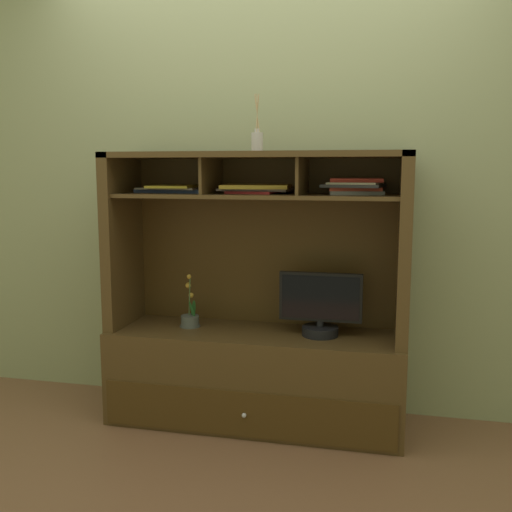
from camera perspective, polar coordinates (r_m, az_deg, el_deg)
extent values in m
cube|color=brown|center=(3.36, 0.00, -15.74)|extent=(6.00, 6.00, 0.02)
cube|color=#91986B|center=(3.34, 1.09, 9.03)|extent=(6.00, 0.02, 2.80)
cube|color=#4A3519|center=(3.26, 0.00, -11.55)|extent=(1.57, 0.50, 0.50)
cube|color=#422C10|center=(3.07, -1.11, -15.12)|extent=(1.51, 0.01, 0.24)
sphere|color=silver|center=(3.06, -1.17, -15.20)|extent=(0.02, 0.02, 0.02)
cube|color=#4A3519|center=(3.34, -12.77, 1.56)|extent=(0.06, 0.44, 0.95)
cube|color=#4A3519|center=(3.01, 14.18, 0.77)|extent=(0.06, 0.44, 0.95)
cube|color=#422C10|center=(3.29, 0.82, 1.41)|extent=(1.51, 0.02, 0.92)
cube|color=#4A3519|center=(3.06, 0.00, 9.78)|extent=(1.57, 0.44, 0.03)
cube|color=#4A3519|center=(3.07, 0.00, 5.87)|extent=(1.45, 0.40, 0.02)
cube|color=#4A3519|center=(3.13, -4.37, 7.76)|extent=(0.02, 0.37, 0.18)
cube|color=#4A3519|center=(3.02, 4.53, 7.74)|extent=(0.02, 0.37, 0.18)
cylinder|color=black|center=(3.11, 6.23, -7.24)|extent=(0.19, 0.19, 0.05)
cylinder|color=black|center=(3.10, 6.24, -6.53)|extent=(0.04, 0.04, 0.03)
cube|color=black|center=(3.07, 6.28, -3.96)|extent=(0.43, 0.03, 0.25)
cube|color=black|center=(3.05, 6.25, -4.03)|extent=(0.40, 0.00, 0.22)
cylinder|color=#4C4F48|center=(3.28, -6.42, -6.28)|extent=(0.10, 0.10, 0.06)
cylinder|color=#4C4F48|center=(3.29, -6.41, -6.74)|extent=(0.11, 0.11, 0.01)
cylinder|color=#4C6B38|center=(3.25, -6.46, -3.86)|extent=(0.02, 0.02, 0.22)
sphere|color=#BE8D2C|center=(3.27, -6.32, -3.80)|extent=(0.03, 0.03, 0.03)
sphere|color=#BE8D2C|center=(3.26, -6.59, -2.84)|extent=(0.03, 0.03, 0.03)
sphere|color=#BE8D2C|center=(3.21, -6.51, -1.99)|extent=(0.02, 0.02, 0.02)
ellipsoid|color=#245A24|center=(3.26, -6.20, -5.30)|extent=(0.04, 0.05, 0.11)
ellipsoid|color=#245A24|center=(3.27, -6.09, -5.22)|extent=(0.05, 0.07, 0.13)
cube|color=#B1262A|center=(3.12, -0.20, 6.22)|extent=(0.26, 0.27, 0.01)
cube|color=gray|center=(3.12, -0.01, 6.47)|extent=(0.38, 0.24, 0.01)
cube|color=gold|center=(3.11, 0.02, 6.76)|extent=(0.37, 0.33, 0.02)
cube|color=#364673|center=(3.25, -7.96, 6.28)|extent=(0.40, 0.22, 0.02)
cube|color=gray|center=(3.24, -8.09, 6.51)|extent=(0.36, 0.26, 0.01)
cube|color=gold|center=(3.23, -7.97, 6.70)|extent=(0.25, 0.31, 0.01)
cube|color=#64625F|center=(3.04, 9.64, 6.09)|extent=(0.29, 0.26, 0.02)
cube|color=#AE3623|center=(3.05, 9.55, 6.45)|extent=(0.28, 0.25, 0.02)
cube|color=#363539|center=(3.04, 9.48, 6.75)|extent=(0.32, 0.32, 0.01)
cube|color=beige|center=(3.05, 9.65, 6.98)|extent=(0.28, 0.30, 0.01)
cube|color=#AE2F23|center=(3.05, 9.66, 7.26)|extent=(0.28, 0.21, 0.02)
cylinder|color=#B7B0AA|center=(3.09, 0.11, 10.96)|extent=(0.06, 0.06, 0.10)
cylinder|color=#B7B0AA|center=(3.10, 0.11, 12.07)|extent=(0.03, 0.03, 0.02)
cylinder|color=tan|center=(3.10, 0.19, 13.68)|extent=(0.00, 0.03, 0.19)
cylinder|color=tan|center=(3.10, 0.17, 13.67)|extent=(0.02, 0.01, 0.19)
cylinder|color=tan|center=(3.11, 0.09, 13.67)|extent=(0.02, 0.01, 0.19)
cylinder|color=tan|center=(3.10, 0.04, 13.67)|extent=(0.00, 0.04, 0.19)
cylinder|color=tan|center=(3.10, 0.06, 13.68)|extent=(0.03, 0.02, 0.19)
cylinder|color=tan|center=(3.10, 0.14, 13.68)|extent=(0.02, 0.01, 0.19)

